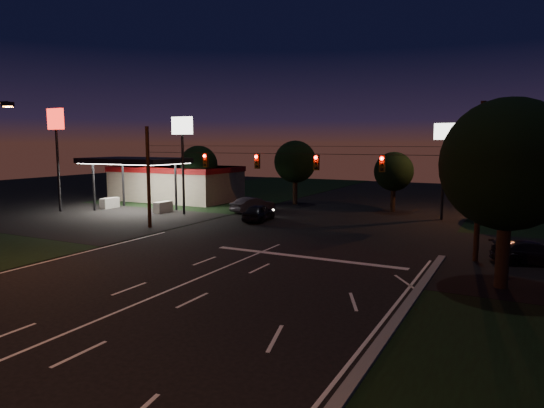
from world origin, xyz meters
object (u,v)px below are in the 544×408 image
Objects in this scene: tree_right_near at (509,166)px; car_oncoming_a at (259,213)px; utility_pole_right at (475,261)px; car_cross at (534,253)px; car_oncoming_b at (253,205)px.

tree_right_near is 2.04× the size of car_oncoming_a.
utility_pole_right is 3.09m from car_cross.
utility_pole_right is 2.01× the size of car_cross.
utility_pole_right is 2.10× the size of car_oncoming_a.
tree_right_near is 7.63m from car_cross.
car_oncoming_b is (-22.43, 16.01, -4.93)m from tree_right_near.
utility_pole_right is 1.98× the size of car_oncoming_b.
car_oncoming_b is 1.02× the size of car_cross.
car_cross is at bearing 13.97° from utility_pole_right.
tree_right_near is 27.99m from car_oncoming_b.
car_oncoming_a is 21.82m from car_cross.
tree_right_near is (1.53, -4.83, 5.68)m from utility_pole_right.
tree_right_near is at bearing 148.68° from car_cross.
tree_right_near is 23.34m from car_oncoming_a.
utility_pole_right reaches higher than car_cross.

